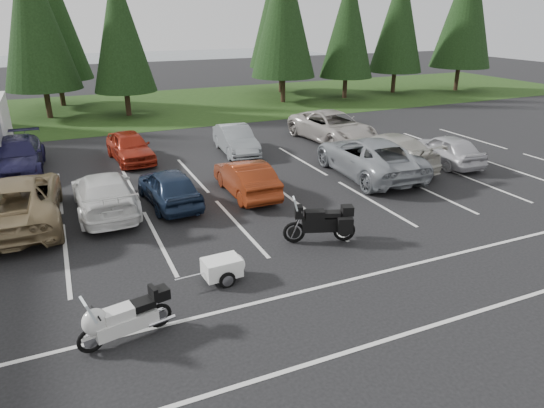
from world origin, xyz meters
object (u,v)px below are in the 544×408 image
Objects in this scene: car_near_6 at (368,156)px; car_near_7 at (387,151)px; car_far_1 at (17,156)px; touring_motorcycle at (125,314)px; car_near_4 at (169,187)px; cargo_trailer at (222,270)px; car_far_3 at (236,140)px; car_far_2 at (130,147)px; car_near_8 at (446,149)px; car_far_4 at (333,127)px; car_near_2 at (15,201)px; car_near_5 at (246,178)px; car_near_3 at (104,193)px; adventure_motorcycle at (320,219)px.

car_near_7 is at bearing -153.85° from car_near_6.
car_far_1 is 2.23× the size of touring_motorcycle.
cargo_trailer is (0.02, -6.05, -0.36)m from car_near_4.
car_near_4 is 7.30m from car_far_3.
car_near_4 is at bearing -91.39° from car_far_2.
car_near_8 is 0.99× the size of car_far_3.
car_far_4 reaches higher than touring_motorcycle.
car_near_4 is at bearing 178.43° from car_near_2.
car_near_2 is at bearing 2.39° from car_near_6.
car_near_8 is 2.90× the size of cargo_trailer.
cargo_trailer is (-8.68, -6.01, -0.50)m from car_near_6.
car_near_5 is 5.73m from car_near_6.
car_near_3 is 2.12× the size of touring_motorcycle.
car_far_1 is at bearing -65.11° from car_near_3.
car_near_7 is at bearing -18.89° from car_far_1.
adventure_motorcycle reaches higher than car_near_8.
car_far_4 is (12.59, 5.56, 0.09)m from car_near_3.
car_far_2 reaches higher than cargo_trailer.
car_near_6 is (10.96, -0.21, 0.11)m from car_near_3.
car_near_3 is 12.40m from car_near_7.
car_far_3 is at bearing -105.51° from car_near_5.
car_far_2 reaches higher than car_near_8.
car_near_7 is 0.93× the size of car_far_4.
car_far_2 is 0.71× the size of car_far_4.
car_near_4 is at bearing 3.28° from car_near_6.
car_far_3 is 12.56m from cargo_trailer.
car_far_4 reaches higher than car_near_7.
car_near_8 is (10.04, 0.05, 0.02)m from car_near_5.
car_near_7 is 16.51m from car_far_1.
car_near_8 is at bearing -177.48° from car_near_6.
car_far_4 is (10.33, 5.73, 0.12)m from car_near_4.
car_near_3 reaches higher than car_near_5.
car_near_2 is 2.42× the size of adventure_motorcycle.
car_far_2 is 1.77× the size of touring_motorcycle.
car_far_4 is (5.68, 0.11, 0.12)m from car_far_3.
car_far_2 is at bearing 0.23° from car_far_1.
car_near_4 is 0.98× the size of car_far_2.
car_far_4 is at bearing -159.27° from car_near_2.
car_near_4 is (5.06, -0.24, -0.15)m from car_near_2.
car_near_6 reaches higher than car_far_4.
car_near_7 is at bearing 20.61° from touring_motorcycle.
car_near_8 is at bearing 179.99° from car_near_2.
car_near_6 is at bearing 19.87° from car_near_7.
car_near_2 is 2.59× the size of touring_motorcycle.
car_near_6 is 1.55m from car_near_7.
car_near_4 is 6.15m from adventure_motorcycle.
car_far_2 is 12.04m from adventure_motorcycle.
car_far_2 is at bearing -61.62° from car_near_5.
adventure_motorcycle is at bearing -76.11° from car_far_2.
car_near_3 is (2.81, -0.07, -0.12)m from car_near_2.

